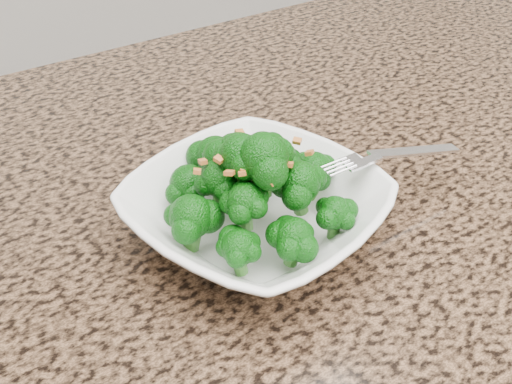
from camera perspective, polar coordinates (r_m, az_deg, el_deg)
granite_counter at (r=0.60m, az=8.40°, el=-5.99°), size 1.64×1.04×0.03m
bowl at (r=0.58m, az=-0.00°, el=-1.82°), size 0.27×0.27×0.05m
broccoli_pile at (r=0.54m, az=-0.00°, el=3.39°), size 0.19×0.19×0.07m
garlic_topping at (r=0.52m, az=-0.00°, el=6.98°), size 0.12×0.12×0.01m
fork at (r=0.60m, az=10.39°, el=2.92°), size 0.18×0.05×0.01m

